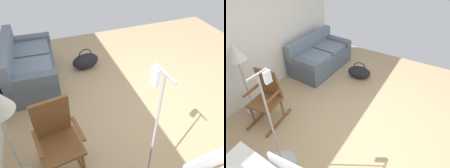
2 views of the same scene
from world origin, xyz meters
The scene contains 4 objects.
ground_plane centered at (0.00, 0.00, 0.00)m, with size 6.32×6.32×0.00m, color tan.
couch centered at (1.55, 1.81, 0.31)m, with size 1.64×0.93×0.85m.
rocking_chair centered at (-0.45, 1.60, 0.50)m, with size 0.82×0.57×1.05m.
duffel_bag centered at (1.64, 0.73, 0.15)m, with size 0.41×0.61×0.43m.
Camera 1 is at (-2.23, 1.59, 2.65)m, focal length 36.07 mm.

